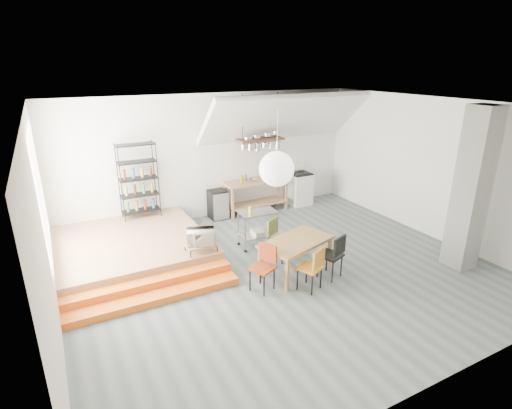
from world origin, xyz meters
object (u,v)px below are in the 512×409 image
mini_fridge (218,204)px  stove (299,188)px  dining_table (296,244)px  rolling_cart (258,224)px

mini_fridge → stove: bearing=-1.0°
stove → dining_table: 4.07m
stove → rolling_cart: 3.09m
rolling_cart → mini_fridge: size_ratio=1.13×
dining_table → stove: bearing=38.4°
stove → dining_table: stove is taller
stove → mini_fridge: size_ratio=1.54×
rolling_cart → mini_fridge: rolling_cart is taller
rolling_cart → mini_fridge: bearing=97.2°
stove → mini_fridge: bearing=179.0°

